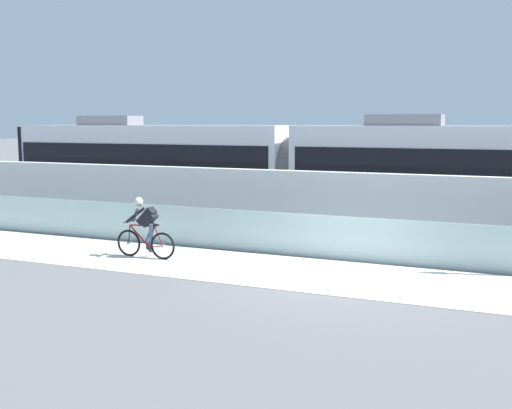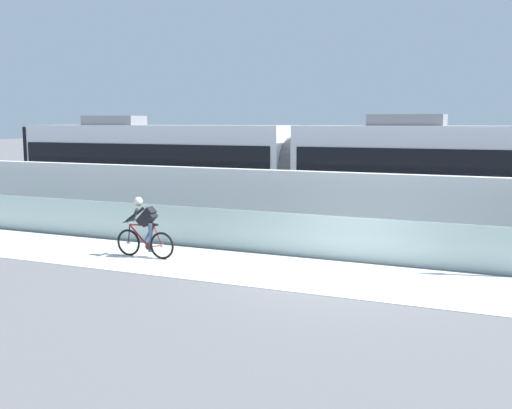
{
  "view_description": "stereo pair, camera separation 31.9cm",
  "coord_description": "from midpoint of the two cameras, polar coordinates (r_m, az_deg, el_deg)",
  "views": [
    {
      "loc": [
        3.74,
        -13.67,
        3.55
      ],
      "look_at": [
        -3.07,
        2.35,
        1.25
      ],
      "focal_mm": 43.63,
      "sensor_mm": 36.0,
      "label": 1
    },
    {
      "loc": [
        4.04,
        -13.54,
        3.55
      ],
      "look_at": [
        -3.07,
        2.35,
        1.25
      ],
      "focal_mm": 43.63,
      "sensor_mm": 36.0,
      "label": 2
    }
  ],
  "objects": [
    {
      "name": "ground_plane",
      "position": [
        14.59,
        7.94,
        -6.63
      ],
      "size": [
        200.0,
        200.0,
        0.0
      ],
      "primitive_type": "plane",
      "color": "slate"
    },
    {
      "name": "bike_path_deck",
      "position": [
        14.59,
        7.94,
        -6.61
      ],
      "size": [
        32.0,
        3.2,
        0.01
      ],
      "primitive_type": "cube",
      "color": "silver",
      "rests_on": "ground"
    },
    {
      "name": "glass_parapet",
      "position": [
        16.22,
        9.81,
        -3.17
      ],
      "size": [
        32.0,
        0.05,
        1.14
      ],
      "primitive_type": "cube",
      "color": "#ADC6C1",
      "rests_on": "ground"
    },
    {
      "name": "concrete_barrier_wall",
      "position": [
        17.86,
        11.27,
        -0.6
      ],
      "size": [
        32.0,
        0.36,
        2.14
      ],
      "primitive_type": "cube",
      "color": "silver",
      "rests_on": "ground"
    },
    {
      "name": "tram_rail_near",
      "position": [
        20.43,
        12.75,
        -2.66
      ],
      "size": [
        32.0,
        0.08,
        0.01
      ],
      "primitive_type": "cube",
      "color": "#595654",
      "rests_on": "ground"
    },
    {
      "name": "tram_rail_far",
      "position": [
        21.82,
        13.5,
        -2.03
      ],
      "size": [
        32.0,
        0.08,
        0.01
      ],
      "primitive_type": "cube",
      "color": "#595654",
      "rests_on": "ground"
    },
    {
      "name": "tram",
      "position": [
        21.83,
        4.1,
        3.16
      ],
      "size": [
        22.56,
        2.54,
        3.81
      ],
      "color": "silver",
      "rests_on": "ground"
    },
    {
      "name": "cyclist_on_bike",
      "position": [
        16.61,
        -9.61,
        -2.17
      ],
      "size": [
        1.77,
        0.58,
        1.61
      ],
      "color": "black",
      "rests_on": "ground"
    }
  ]
}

